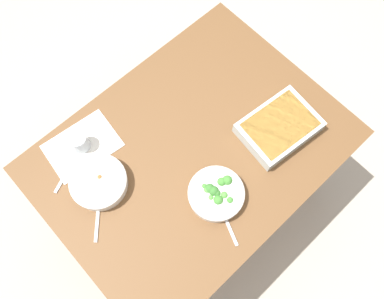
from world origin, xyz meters
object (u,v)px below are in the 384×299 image
(baking_dish, at_px, (279,127))
(spoon_spare, at_px, (70,167))
(drink_cup, at_px, (80,142))
(broccoli_bowl, at_px, (216,194))
(spoon_by_broccoli, at_px, (225,217))
(stew_bowl, at_px, (99,182))
(spoon_by_stew, at_px, (98,212))

(baking_dish, distance_m, spoon_spare, 0.85)
(drink_cup, bearing_deg, spoon_spare, 23.63)
(broccoli_bowl, xyz_separation_m, spoon_by_broccoli, (0.03, 0.08, -0.03))
(spoon_by_broccoli, bearing_deg, drink_cup, -70.01)
(stew_bowl, relative_size, baking_dish, 0.69)
(broccoli_bowl, distance_m, spoon_by_stew, 0.45)
(baking_dish, relative_size, spoon_spare, 1.91)
(stew_bowl, relative_size, broccoli_bowl, 1.03)
(drink_cup, xyz_separation_m, spoon_spare, (0.09, 0.04, -0.03))
(spoon_by_stew, height_order, spoon_spare, same)
(spoon_spare, bearing_deg, baking_dish, 148.05)
(drink_cup, height_order, spoon_spare, drink_cup)
(baking_dish, relative_size, drink_cup, 3.77)
(stew_bowl, xyz_separation_m, drink_cup, (-0.05, -0.18, 0.01))
(drink_cup, xyz_separation_m, spoon_by_broccoli, (-0.22, 0.60, -0.03))
(spoon_spare, bearing_deg, stew_bowl, 108.21)
(spoon_by_broccoli, xyz_separation_m, spoon_spare, (0.31, -0.56, 0.00))
(drink_cup, bearing_deg, broccoli_bowl, 116.01)
(stew_bowl, relative_size, drink_cup, 2.60)
(spoon_by_broccoli, height_order, spoon_spare, same)
(drink_cup, distance_m, spoon_by_stew, 0.28)
(stew_bowl, distance_m, broccoli_bowl, 0.45)
(spoon_by_stew, bearing_deg, stew_bowl, -132.80)
(drink_cup, relative_size, spoon_by_stew, 0.60)
(baking_dish, xyz_separation_m, drink_cup, (0.63, -0.49, 0.00))
(baking_dish, distance_m, spoon_by_stew, 0.78)
(broccoli_bowl, height_order, spoon_spare, broccoli_bowl)
(spoon_by_stew, relative_size, spoon_spare, 0.84)
(broccoli_bowl, bearing_deg, spoon_by_broccoli, 68.12)
(spoon_by_broccoli, bearing_deg, spoon_spare, -61.01)
(spoon_spare, bearing_deg, spoon_by_broccoli, 118.99)
(spoon_spare, bearing_deg, broccoli_bowl, 125.84)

